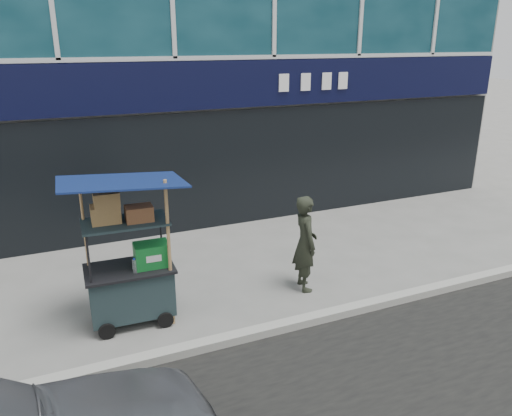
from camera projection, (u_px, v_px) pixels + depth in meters
name	position (u px, v px, depth m)	size (l,w,h in m)	color
ground	(261.00, 327.00, 6.83)	(80.00, 80.00, 0.00)	slate
curb	(267.00, 330.00, 6.64)	(80.00, 0.18, 0.12)	#999991
vendor_cart	(131.00, 273.00, 6.75)	(1.60, 1.16, 2.11)	#1B2C2E
vendor_man	(305.00, 243.00, 7.66)	(0.55, 0.36, 1.52)	black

